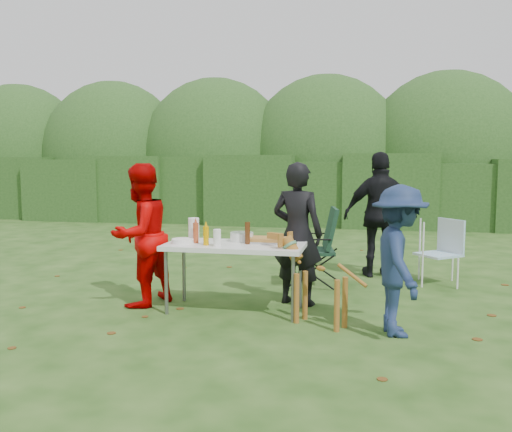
% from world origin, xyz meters
% --- Properties ---
extents(ground, '(80.00, 80.00, 0.00)m').
position_xyz_m(ground, '(0.00, 0.00, 0.00)').
color(ground, '#1E4211').
extents(hedge_row, '(22.00, 1.40, 1.70)m').
position_xyz_m(hedge_row, '(0.00, 8.00, 0.85)').
color(hedge_row, '#23471C').
rests_on(hedge_row, ground).
extents(shrub_backdrop, '(20.00, 2.60, 3.20)m').
position_xyz_m(shrub_backdrop, '(0.00, 9.60, 1.60)').
color(shrub_backdrop, '#3D6628').
rests_on(shrub_backdrop, ground).
extents(folding_table, '(1.50, 0.70, 0.74)m').
position_xyz_m(folding_table, '(-0.16, -0.03, 0.69)').
color(folding_table, silver).
rests_on(folding_table, ground).
extents(person_cook, '(0.66, 0.51, 1.62)m').
position_xyz_m(person_cook, '(0.46, 0.40, 0.81)').
color(person_cook, black).
rests_on(person_cook, ground).
extents(person_red_jacket, '(0.85, 0.95, 1.60)m').
position_xyz_m(person_red_jacket, '(-1.26, -0.01, 0.80)').
color(person_red_jacket, '#B70000').
rests_on(person_red_jacket, ground).
extents(person_black_puffy, '(1.10, 0.66, 1.76)m').
position_xyz_m(person_black_puffy, '(1.41, 2.10, 0.88)').
color(person_black_puffy, black).
rests_on(person_black_puffy, ground).
extents(child, '(0.68, 0.99, 1.42)m').
position_xyz_m(child, '(1.54, -0.48, 0.71)').
color(child, '#1A2A4E').
rests_on(child, ground).
extents(dog, '(0.99, 0.73, 0.87)m').
position_xyz_m(dog, '(0.80, -0.36, 0.44)').
color(dog, '#935D21').
rests_on(dog, ground).
extents(camping_chair, '(0.75, 0.75, 1.04)m').
position_xyz_m(camping_chair, '(0.53, 1.35, 0.52)').
color(camping_chair, '#183725').
rests_on(camping_chair, ground).
extents(lawn_chair, '(0.72, 0.72, 0.87)m').
position_xyz_m(lawn_chair, '(2.16, 1.77, 0.43)').
color(lawn_chair, '#4A9CBF').
rests_on(lawn_chair, ground).
extents(food_tray, '(0.45, 0.30, 0.02)m').
position_xyz_m(food_tray, '(0.18, 0.14, 0.75)').
color(food_tray, '#B7B7BA').
rests_on(food_tray, folding_table).
extents(focaccia_bread, '(0.40, 0.26, 0.04)m').
position_xyz_m(focaccia_bread, '(0.18, 0.14, 0.78)').
color(focaccia_bread, '#B57D38').
rests_on(focaccia_bread, food_tray).
extents(mustard_bottle, '(0.06, 0.06, 0.20)m').
position_xyz_m(mustard_bottle, '(-0.44, -0.18, 0.84)').
color(mustard_bottle, '#D19300').
rests_on(mustard_bottle, folding_table).
extents(ketchup_bottle, '(0.06, 0.06, 0.22)m').
position_xyz_m(ketchup_bottle, '(-0.59, -0.06, 0.85)').
color(ketchup_bottle, '#A74322').
rests_on(ketchup_bottle, folding_table).
extents(beer_bottle, '(0.06, 0.06, 0.24)m').
position_xyz_m(beer_bottle, '(-0.02, -0.01, 0.86)').
color(beer_bottle, '#47230F').
rests_on(beer_bottle, folding_table).
extents(paper_towel_roll, '(0.12, 0.12, 0.26)m').
position_xyz_m(paper_towel_roll, '(-0.66, 0.07, 0.87)').
color(paper_towel_roll, white).
rests_on(paper_towel_roll, folding_table).
extents(cup_stack, '(0.08, 0.08, 0.18)m').
position_xyz_m(cup_stack, '(-0.30, -0.23, 0.83)').
color(cup_stack, white).
rests_on(cup_stack, folding_table).
extents(pasta_bowl, '(0.26, 0.26, 0.10)m').
position_xyz_m(pasta_bowl, '(-0.13, 0.17, 0.79)').
color(pasta_bowl, silver).
rests_on(pasta_bowl, folding_table).
extents(plate_stack, '(0.24, 0.24, 0.05)m').
position_xyz_m(plate_stack, '(-0.72, -0.11, 0.77)').
color(plate_stack, white).
rests_on(plate_stack, folding_table).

